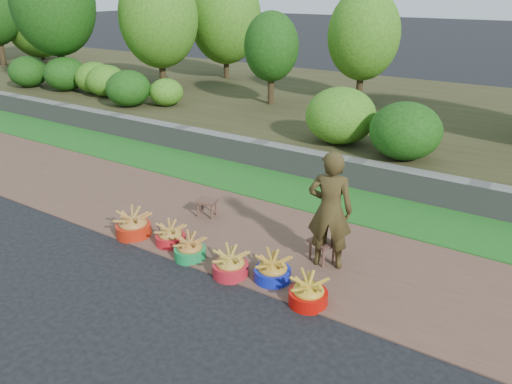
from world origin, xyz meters
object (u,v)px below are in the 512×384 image
Objects in this scene: basin_e at (273,270)px; vendor_woman at (330,210)px; basin_c at (190,249)px; basin_a at (133,225)px; basin_b at (170,236)px; basin_d at (230,265)px; stool_right at (322,245)px; basin_f at (308,293)px; stool_left at (207,203)px.

basin_e is 0.30× the size of vendor_woman.
basin_a is at bearing 177.46° from basin_c.
basin_b is at bearing 163.31° from basin_c.
basin_a reaches higher than basin_d.
stool_right is 0.60m from vendor_woman.
vendor_woman is (-0.21, 0.96, 0.70)m from basin_f.
vendor_woman reaches higher than basin_b.
vendor_woman reaches higher than basin_c.
basin_f reaches higher than basin_c.
basin_a is at bearing -162.66° from stool_right.
basin_a reaches higher than basin_c.
basin_b is 0.92× the size of basin_e.
basin_f is 1.21m from vendor_woman.
basin_f reaches higher than stool_left.
basin_f is at bearing -0.45° from basin_d.
basin_a reaches higher than basin_b.
basin_d is 0.58m from basin_e.
basin_f is at bearing 84.83° from vendor_woman.
basin_a is at bearing -1.28° from vendor_woman.
basin_f is (1.19, -0.01, -0.00)m from basin_d.
basin_a is 3.14m from vendor_woman.
stool_left is (-1.42, 1.28, 0.09)m from basin_d.
stool_right is (0.88, 0.99, 0.11)m from basin_d.
basin_c is (0.51, -0.15, 0.00)m from basin_b.
basin_f is (0.64, -0.21, -0.00)m from basin_e.
basin_b is 1.29m from basin_d.
vendor_woman reaches higher than basin_f.
basin_b is at bearing 179.66° from basin_e.
basin_d reaches higher than basin_b.
stool_right is at bearing 107.30° from basin_f.
stool_left is 2.50m from vendor_woman.
vendor_woman is (2.40, -0.32, 0.60)m from stool_left.
basin_e is 1.27× the size of stool_left.
basin_e is (1.31, 0.14, 0.01)m from basin_c.
basin_c is at bearing -2.54° from basin_a.
basin_e is 0.68m from basin_f.
basin_e is (2.51, 0.09, -0.02)m from basin_a.
vendor_woman is at bearing 60.00° from basin_e.
basin_e reaches higher than basin_c.
basin_e is at bearing 2.05° from basin_a.
vendor_woman is (1.75, 0.90, 0.71)m from basin_c.
basin_e reaches higher than basin_b.
basin_e reaches higher than stool_left.
basin_e is at bearing 162.29° from basin_f.
basin_d is at bearing -9.23° from basin_b.
basin_d is 1.54m from vendor_woman.
basin_c reaches higher than stool_right.
vendor_woman is (2.95, 0.85, 0.68)m from basin_a.
basin_b is 0.94× the size of basin_f.
stool_left is (-1.97, 1.08, 0.09)m from basin_e.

